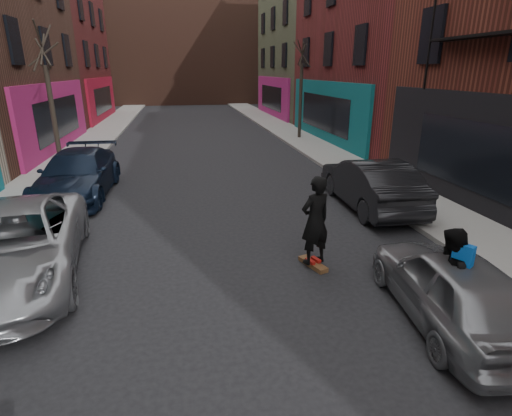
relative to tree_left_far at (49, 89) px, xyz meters
name	(u,v)px	position (x,y,z in m)	size (l,w,h in m)	color
sidewalk_left	(106,130)	(-0.05, 12.00, -3.31)	(2.50, 84.00, 0.13)	gray
sidewalk_right	(277,126)	(12.45, 12.00, -3.31)	(2.50, 84.00, 0.13)	gray
building_far	(183,46)	(6.20, 38.00, 3.62)	(40.00, 10.00, 14.00)	#47281E
tree_left_far	(49,89)	(0.00, 0.00, 0.00)	(2.00, 2.00, 6.50)	black
tree_right_far	(301,80)	(12.40, 6.00, 0.15)	(2.00, 2.00, 6.80)	black
parked_left_far	(12,245)	(1.60, -9.87, -2.62)	(2.54, 5.50, 1.53)	gray
parked_left_end	(78,174)	(1.60, -4.03, -2.62)	(2.14, 5.27, 1.53)	black
parked_right_far	(452,287)	(9.40, -12.87, -2.72)	(1.57, 3.90, 1.33)	gray
parked_right_end	(370,183)	(10.80, -6.94, -2.60)	(1.64, 4.72, 1.55)	black
skateboard	(313,264)	(7.79, -10.49, -3.33)	(0.22, 0.80, 0.10)	brown
skateboarder	(315,221)	(7.79, -10.49, -2.30)	(0.71, 0.47, 1.96)	black
pedestrian	(447,279)	(9.20, -12.97, -2.49)	(1.08, 1.01, 1.76)	black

